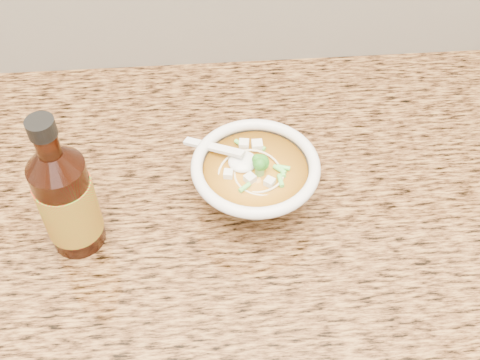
{
  "coord_description": "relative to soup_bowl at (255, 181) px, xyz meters",
  "views": [
    {
      "loc": [
        0.01,
        1.18,
        1.54
      ],
      "look_at": [
        0.05,
        1.68,
        0.94
      ],
      "focal_mm": 45.0,
      "sensor_mm": 36.0,
      "label": 1
    }
  ],
  "objects": [
    {
      "name": "soup_bowl",
      "position": [
        0.0,
        0.0,
        0.0
      ],
      "size": [
        0.18,
        0.17,
        0.09
      ],
      "rotation": [
        0.0,
        0.0,
        -0.18
      ],
      "color": "white",
      "rests_on": "counter_slab"
    },
    {
      "name": "cabinet",
      "position": [
        -0.07,
        -0.01,
        -0.51
      ],
      "size": [
        4.0,
        0.65,
        0.86
      ],
      "primitive_type": "cube",
      "color": "#371F10",
      "rests_on": "ground"
    },
    {
      "name": "hot_sauce_bottle",
      "position": [
        -0.23,
        -0.05,
        0.04
      ],
      "size": [
        0.09,
        0.09,
        0.21
      ],
      "rotation": [
        0.0,
        0.0,
        -0.3
      ],
      "color": "black",
      "rests_on": "counter_slab"
    },
    {
      "name": "counter_slab",
      "position": [
        -0.07,
        -0.01,
        -0.06
      ],
      "size": [
        4.0,
        0.68,
        0.04
      ],
      "primitive_type": "cube",
      "color": "olive",
      "rests_on": "cabinet"
    }
  ]
}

